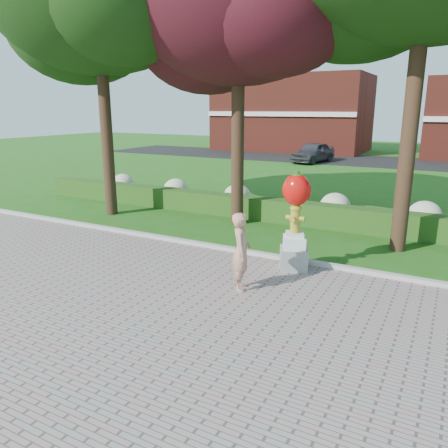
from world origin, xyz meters
name	(u,v)px	position (x,y,z in m)	size (l,w,h in m)	color
ground	(197,295)	(0.00, 0.00, 0.00)	(100.00, 100.00, 0.00)	#225515
walkway	(52,395)	(0.00, -4.00, 0.02)	(40.00, 14.00, 0.04)	gray
curb	(253,253)	(0.00, 3.00, 0.07)	(40.00, 0.18, 0.15)	#ADADA5
lawn_hedge	(300,213)	(0.00, 7.00, 0.40)	(24.00, 0.70, 0.80)	#234E16
hydrangea_row	(323,205)	(0.57, 8.00, 0.55)	(20.10, 1.10, 0.99)	#B6BA8E
street	(388,162)	(0.00, 28.00, 0.01)	(50.00, 8.00, 0.02)	black
building_left	(292,113)	(-10.00, 34.00, 3.50)	(14.00, 8.00, 7.00)	maroon
tree_mid_left	(237,2)	(-2.10, 6.08, 7.30)	(8.25, 7.04, 10.69)	black
hydrant_sculpture	(295,218)	(1.36, 2.50, 1.37)	(0.89, 0.89, 2.51)	gray
woman	(241,252)	(0.75, 0.68, 0.93)	(0.65, 0.43, 1.79)	tan
parked_car	(313,152)	(-5.03, 25.00, 0.78)	(1.79, 4.44, 1.51)	#393A3F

